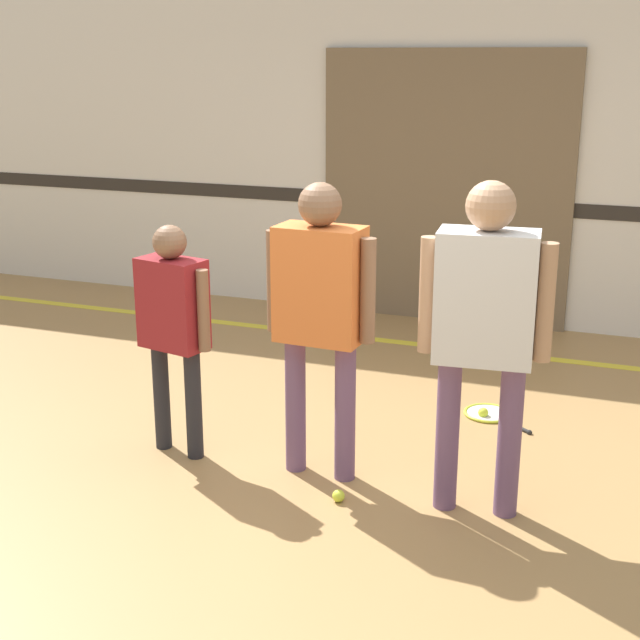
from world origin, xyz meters
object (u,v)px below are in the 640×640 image
object	(u,v)px
person_student_left	(173,316)
person_student_right	(485,315)
person_instructor	(320,300)
tennis_ball_near_instructor	(338,496)
tennis_ball_by_spare_racket	(483,413)
racket_spare_on_floor	(490,414)

from	to	relation	value
person_student_left	person_student_right	world-z (taller)	person_student_right
person_instructor	person_student_right	distance (m)	0.90
person_student_left	person_instructor	bearing A→B (deg)	14.33
person_instructor	person_student_left	distance (m)	0.89
person_student_left	tennis_ball_near_instructor	size ratio (longest dim) A/B	20.50
person_instructor	person_student_right	bearing A→B (deg)	-4.43
person_instructor	tennis_ball_near_instructor	xyz separation A→B (m)	(0.21, -0.28, -0.97)
person_student_left	tennis_ball_by_spare_racket	bearing A→B (deg)	48.30
person_student_left	tennis_ball_by_spare_racket	world-z (taller)	person_student_left
person_student_right	racket_spare_on_floor	distance (m)	1.65
tennis_ball_by_spare_racket	tennis_ball_near_instructor	bearing A→B (deg)	-109.80
person_instructor	racket_spare_on_floor	size ratio (longest dim) A/B	3.05
person_student_left	tennis_ball_by_spare_racket	xyz separation A→B (m)	(1.58, 1.14, -0.80)
racket_spare_on_floor	tennis_ball_near_instructor	world-z (taller)	tennis_ball_near_instructor
tennis_ball_by_spare_racket	person_student_right	bearing A→B (deg)	-81.56
tennis_ball_by_spare_racket	racket_spare_on_floor	bearing A→B (deg)	52.51
person_instructor	person_student_left	size ratio (longest dim) A/B	1.20
person_student_right	racket_spare_on_floor	size ratio (longest dim) A/B	3.17
tennis_ball_near_instructor	tennis_ball_by_spare_racket	size ratio (longest dim) A/B	1.00
person_instructor	person_student_right	size ratio (longest dim) A/B	0.96
racket_spare_on_floor	tennis_ball_by_spare_racket	xyz separation A→B (m)	(-0.04, -0.05, 0.02)
tennis_ball_near_instructor	person_student_right	bearing A→B (deg)	13.62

